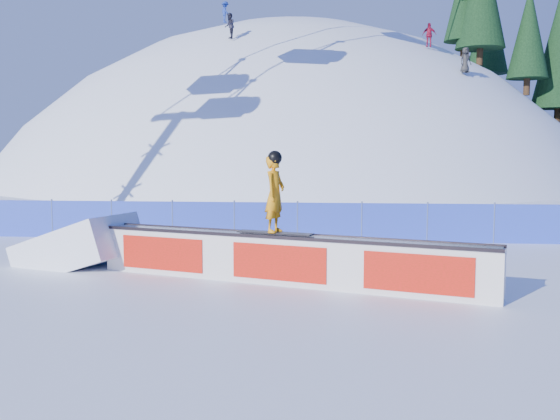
{
  "coord_description": "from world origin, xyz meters",
  "views": [
    {
      "loc": [
        4.29,
        -14.86,
        2.85
      ],
      "look_at": [
        2.87,
        0.1,
        1.39
      ],
      "focal_mm": 40.0,
      "sensor_mm": 36.0,
      "label": 1
    }
  ],
  "objects": [
    {
      "name": "safety_fence",
      "position": [
        0.0,
        4.5,
        0.6
      ],
      "size": [
        22.05,
        0.05,
        1.3
      ],
      "color": "blue",
      "rests_on": "ground"
    },
    {
      "name": "distant_skiers",
      "position": [
        2.36,
        30.9,
        11.44
      ],
      "size": [
        18.41,
        9.2,
        6.7
      ],
      "color": "black",
      "rests_on": "ground"
    },
    {
      "name": "snow_ramp",
      "position": [
        -2.15,
        -0.12,
        0.0
      ],
      "size": [
        3.3,
        2.6,
        1.8
      ],
      "primitive_type": null,
      "rotation": [
        0.0,
        -0.31,
        -0.31
      ],
      "color": "white",
      "rests_on": "ground"
    },
    {
      "name": "ground",
      "position": [
        0.0,
        0.0,
        0.0
      ],
      "size": [
        160.0,
        160.0,
        0.0
      ],
      "primitive_type": "plane",
      "color": "white",
      "rests_on": "ground"
    },
    {
      "name": "rail_box",
      "position": [
        3.13,
        -1.82,
        0.52
      ],
      "size": [
        8.64,
        3.31,
        1.07
      ],
      "rotation": [
        0.0,
        0.0,
        -0.31
      ],
      "color": "silver",
      "rests_on": "ground"
    },
    {
      "name": "snow_hill",
      "position": [
        0.0,
        42.0,
        -18.0
      ],
      "size": [
        64.0,
        64.0,
        64.0
      ],
      "color": "white",
      "rests_on": "ground"
    },
    {
      "name": "treeline",
      "position": [
        21.1,
        40.71,
        10.94
      ],
      "size": [
        17.5,
        12.27,
        20.56
      ],
      "color": "#352315",
      "rests_on": "ground"
    },
    {
      "name": "snowboarder",
      "position": [
        2.93,
        -1.75,
        1.93
      ],
      "size": [
        1.7,
        0.81,
        1.77
      ],
      "rotation": [
        0.0,
        0.0,
        1.24
      ],
      "color": "black",
      "rests_on": "rail_box"
    }
  ]
}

